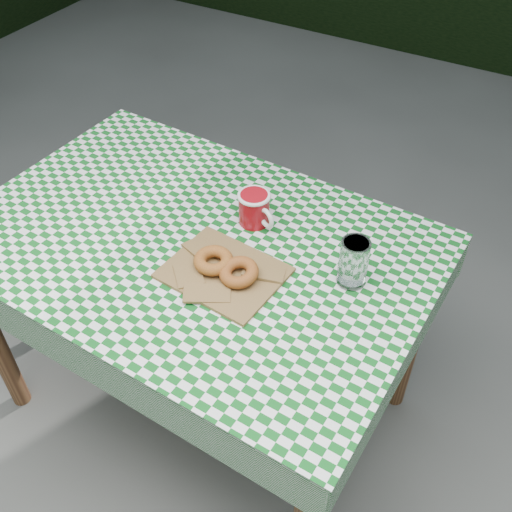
{
  "coord_description": "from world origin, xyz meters",
  "views": [
    {
      "loc": [
        0.85,
        -1.13,
        1.82
      ],
      "look_at": [
        0.31,
        -0.18,
        0.79
      ],
      "focal_mm": 41.79,
      "sensor_mm": 36.0,
      "label": 1
    }
  ],
  "objects_px": {
    "paper_bag": "(224,272)",
    "coffee_mug": "(254,208)",
    "drinking_glass": "(353,262)",
    "table": "(202,331)"
  },
  "relations": [
    {
      "from": "paper_bag",
      "to": "coffee_mug",
      "type": "relative_size",
      "value": 1.7
    },
    {
      "from": "coffee_mug",
      "to": "table",
      "type": "bearing_deg",
      "value": -102.01
    },
    {
      "from": "table",
      "to": "paper_bag",
      "type": "height_order",
      "value": "paper_bag"
    },
    {
      "from": "paper_bag",
      "to": "drinking_glass",
      "type": "distance_m",
      "value": 0.32
    },
    {
      "from": "table",
      "to": "drinking_glass",
      "type": "xyz_separation_m",
      "value": [
        0.43,
        0.07,
        0.45
      ]
    },
    {
      "from": "paper_bag",
      "to": "drinking_glass",
      "type": "relative_size",
      "value": 2.21
    },
    {
      "from": "paper_bag",
      "to": "drinking_glass",
      "type": "height_order",
      "value": "drinking_glass"
    },
    {
      "from": "paper_bag",
      "to": "coffee_mug",
      "type": "bearing_deg",
      "value": 99.35
    },
    {
      "from": "drinking_glass",
      "to": "paper_bag",
      "type": "bearing_deg",
      "value": -154.86
    },
    {
      "from": "coffee_mug",
      "to": "drinking_glass",
      "type": "xyz_separation_m",
      "value": [
        0.32,
        -0.08,
        0.02
      ]
    }
  ]
}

